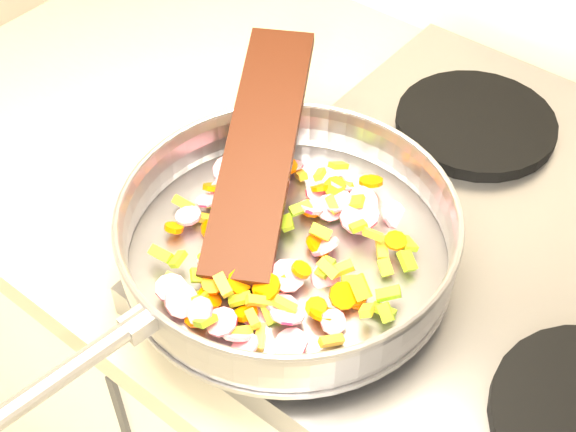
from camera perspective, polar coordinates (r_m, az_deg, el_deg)
The scene contains 6 objects.
cooktop at distance 0.88m, azimuth 16.32°, elevation -3.36°, with size 0.60×0.60×0.04m, color #939399.
grate_fl at distance 0.81m, azimuth 3.48°, elevation -3.40°, with size 0.19×0.19×0.02m, color black.
grate_bl at distance 0.99m, azimuth 13.21°, elevation 6.44°, with size 0.19×0.19×0.02m, color black.
saute_pan at distance 0.77m, azimuth -0.10°, elevation -1.21°, with size 0.38×0.54×0.06m.
vegetable_heap at distance 0.79m, azimuth -0.43°, elevation -2.03°, with size 0.27×0.27×0.05m.
wooden_spatula at distance 0.82m, azimuth -1.97°, elevation 4.91°, with size 0.31×0.07×0.01m, color black.
Camera 1 is at (-0.55, 1.09, 1.56)m, focal length 50.00 mm.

